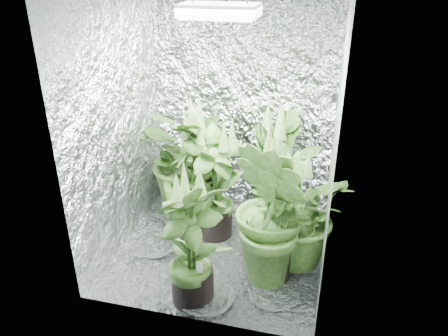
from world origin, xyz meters
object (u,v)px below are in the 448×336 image
Objects in this scene: plant_f at (191,243)px; circulation_fan at (301,226)px; grow_lamp at (220,11)px; plant_a at (190,159)px; plant_c at (273,165)px; plant_e at (294,214)px; plant_d at (193,174)px; plant_g at (272,213)px; plant_b at (214,186)px.

plant_f is 3.17× the size of circulation_fan.
circulation_fan is (0.62, 0.27, -1.69)m from grow_lamp.
plant_a is 3.66× the size of circulation_fan.
plant_c reaches higher than plant_e.
grow_lamp is 0.48× the size of plant_d.
plant_f is 0.86× the size of plant_g.
plant_c reaches higher than plant_f.
grow_lamp reaches higher than circulation_fan.
grow_lamp reaches higher than plant_f.
grow_lamp is at bearing 173.97° from plant_e.
plant_b is at bearing 118.48° from grow_lamp.
plant_a is at bearing 128.62° from grow_lamp.
plant_f is (-0.60, -0.56, 0.02)m from plant_e.
plant_g is at bearing -39.98° from plant_b.
plant_b is 1.10× the size of plant_e.
plant_f reaches higher than plant_e.
plant_e is (0.26, -0.70, -0.05)m from plant_c.
plant_d is (0.09, -0.22, -0.03)m from plant_a.
plant_e reaches higher than circulation_fan.
plant_g reaches higher than plant_c.
grow_lamp is at bearing -115.93° from plant_c.
plant_a reaches higher than plant_e.
circulation_fan is (1.03, -0.25, -0.38)m from plant_a.
circulation_fan is (0.72, 0.09, -0.32)m from plant_b.
plant_d is 3.22× the size of circulation_fan.
plant_b reaches higher than circulation_fan.
plant_d reaches higher than plant_f.
plant_g is at bearing -121.88° from plant_e.
plant_f is at bearing -71.66° from plant_a.
grow_lamp is at bearing -157.41° from circulation_fan.
circulation_fan is (0.05, 0.33, -0.30)m from plant_e.
plant_b is at bearing 160.15° from plant_e.
plant_b is at bearing -173.91° from circulation_fan.
plant_b is at bearing 94.61° from plant_f.
plant_e is at bearing -19.85° from plant_b.
plant_g is at bearing 36.62° from plant_f.
plant_g is (0.85, -0.78, 0.04)m from plant_a.
plant_f is at bearing -143.38° from plant_g.
plant_d is at bearing -150.79° from plant_c.
plant_e is at bearing -6.03° from grow_lamp.
plant_g is (0.44, -0.27, -1.27)m from grow_lamp.
plant_a is at bearing 108.34° from plant_f.
plant_c is 1.14× the size of plant_e.
grow_lamp is 1.46m from plant_a.
plant_c is 3.29× the size of circulation_fan.
plant_e is (0.98, -0.57, -0.08)m from plant_a.
plant_a reaches higher than circulation_fan.
plant_g is (0.47, 0.35, 0.09)m from plant_f.
plant_e is at bearing -30.32° from plant_a.
grow_lamp is 1.50m from plant_e.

